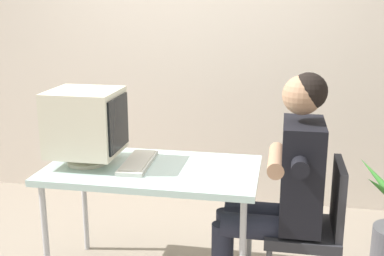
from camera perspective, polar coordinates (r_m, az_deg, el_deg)
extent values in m
cube|color=beige|center=(4.07, 4.61, 11.88)|extent=(8.00, 0.10, 3.00)
cylinder|color=#B7B7BC|center=(3.01, -16.71, -12.53)|extent=(0.04, 0.04, 0.70)
cylinder|color=#B7B7BC|center=(3.47, -12.44, -8.47)|extent=(0.04, 0.04, 0.70)
cylinder|color=#B7B7BC|center=(3.22, 6.78, -10.09)|extent=(0.04, 0.04, 0.70)
cube|color=silver|center=(2.91, -4.65, -4.92)|extent=(1.25, 0.69, 0.04)
cylinder|color=beige|center=(3.02, -12.11, -3.87)|extent=(0.24, 0.24, 0.02)
cylinder|color=beige|center=(3.01, -12.14, -3.25)|extent=(0.06, 0.06, 0.05)
cube|color=beige|center=(2.95, -12.36, 0.72)|extent=(0.40, 0.38, 0.38)
cube|color=black|center=(2.88, -8.60, 0.54)|extent=(0.01, 0.32, 0.31)
cube|color=silver|center=(2.95, -6.33, -4.05)|extent=(0.17, 0.44, 0.02)
cube|color=beige|center=(2.94, -6.34, -3.75)|extent=(0.15, 0.40, 0.01)
cylinder|color=#4C4C51|center=(3.15, 9.10, -13.93)|extent=(0.03, 0.03, 0.40)
cylinder|color=#4C4C51|center=(3.16, 15.60, -14.16)|extent=(0.03, 0.03, 0.40)
cube|color=#2D2D33|center=(2.89, 12.69, -11.74)|extent=(0.41, 0.41, 0.06)
cube|color=#2D2D33|center=(2.82, 16.71, -7.76)|extent=(0.04, 0.37, 0.39)
cube|color=black|center=(2.76, 12.67, -5.28)|extent=(0.22, 0.40, 0.59)
sphere|color=#A57A5B|center=(2.64, 12.77, 3.78)|extent=(0.21, 0.21, 0.21)
sphere|color=black|center=(2.64, 13.45, 4.17)|extent=(0.20, 0.20, 0.20)
cylinder|color=#262838|center=(2.79, 7.90, -11.41)|extent=(0.43, 0.14, 0.14)
cylinder|color=#262838|center=(2.95, 8.09, -9.89)|extent=(0.43, 0.14, 0.14)
cylinder|color=#262838|center=(3.07, 3.83, -13.70)|extent=(0.11, 0.11, 0.48)
cylinder|color=black|center=(2.50, 12.51, -4.36)|extent=(0.09, 0.14, 0.09)
cylinder|color=black|center=(2.94, 12.29, -1.48)|extent=(0.09, 0.14, 0.09)
cylinder|color=#A57A5B|center=(2.73, 9.82, -3.69)|extent=(0.09, 0.40, 0.09)
cone|color=#36802E|center=(3.50, 21.27, -5.97)|extent=(0.34, 0.30, 0.33)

